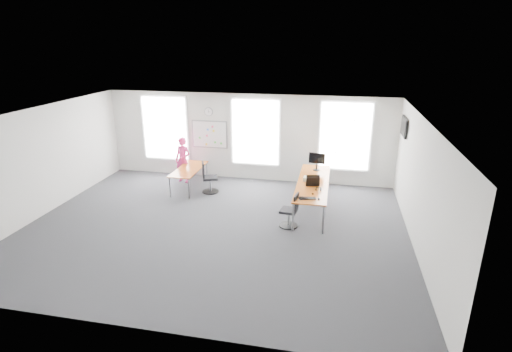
% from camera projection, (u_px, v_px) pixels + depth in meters
% --- Properties ---
extents(floor, '(10.00, 10.00, 0.00)m').
position_uv_depth(floor, '(215.00, 227.00, 10.59)').
color(floor, '#2B2B2F').
rests_on(floor, ground).
extents(ceiling, '(10.00, 10.00, 0.00)m').
position_uv_depth(ceiling, '(210.00, 115.00, 9.60)').
color(ceiling, white).
rests_on(ceiling, ground).
extents(wall_back, '(10.00, 0.00, 10.00)m').
position_uv_depth(wall_back, '(247.00, 137.00, 13.80)').
color(wall_back, silver).
rests_on(wall_back, ground).
extents(wall_front, '(10.00, 0.00, 10.00)m').
position_uv_depth(wall_front, '(138.00, 253.00, 6.40)').
color(wall_front, silver).
rests_on(wall_front, ground).
extents(wall_left, '(0.00, 10.00, 10.00)m').
position_uv_depth(wall_left, '(39.00, 162.00, 11.04)').
color(wall_left, silver).
rests_on(wall_left, ground).
extents(wall_right, '(0.00, 10.00, 10.00)m').
position_uv_depth(wall_right, '(421.00, 188.00, 9.16)').
color(wall_right, silver).
rests_on(wall_right, ground).
extents(window_left, '(1.60, 0.06, 2.20)m').
position_uv_depth(window_left, '(165.00, 128.00, 14.27)').
color(window_left, silver).
rests_on(window_left, wall_back).
extents(window_mid, '(1.60, 0.06, 2.20)m').
position_uv_depth(window_mid, '(256.00, 132.00, 13.65)').
color(window_mid, silver).
rests_on(window_mid, wall_back).
extents(window_right, '(1.60, 0.06, 2.20)m').
position_uv_depth(window_right, '(345.00, 136.00, 13.08)').
color(window_right, silver).
rests_on(window_right, wall_back).
extents(desk_right, '(0.89, 3.34, 0.81)m').
position_uv_depth(desk_right, '(313.00, 184.00, 11.58)').
color(desk_right, '#B0571D').
rests_on(desk_right, ground).
extents(desk_left, '(0.75, 1.88, 0.69)m').
position_uv_depth(desk_left, '(189.00, 170.00, 13.16)').
color(desk_left, '#B0571D').
rests_on(desk_left, ground).
extents(chair_right, '(0.50, 0.50, 0.93)m').
position_uv_depth(chair_right, '(291.00, 212.00, 10.52)').
color(chair_right, black).
rests_on(chair_right, ground).
extents(chair_left, '(0.60, 0.59, 1.01)m').
position_uv_depth(chair_left, '(208.00, 179.00, 12.88)').
color(chair_left, black).
rests_on(chair_left, ground).
extents(person, '(0.65, 0.50, 1.58)m').
position_uv_depth(person, '(183.00, 160.00, 13.72)').
color(person, '#DC2D76').
rests_on(person, ground).
extents(whiteboard, '(1.20, 0.03, 0.90)m').
position_uv_depth(whiteboard, '(210.00, 134.00, 14.01)').
color(whiteboard, white).
rests_on(whiteboard, wall_back).
extents(wall_clock, '(0.30, 0.04, 0.30)m').
position_uv_depth(wall_clock, '(209.00, 112.00, 13.75)').
color(wall_clock, gray).
rests_on(wall_clock, wall_back).
extents(tv, '(0.06, 0.90, 0.55)m').
position_uv_depth(tv, '(404.00, 127.00, 11.68)').
color(tv, black).
rests_on(tv, wall_right).
extents(keyboard, '(0.47, 0.28, 0.02)m').
position_uv_depth(keyboard, '(307.00, 198.00, 10.35)').
color(keyboard, black).
rests_on(keyboard, desk_right).
extents(mouse, '(0.09, 0.12, 0.04)m').
position_uv_depth(mouse, '(319.00, 199.00, 10.29)').
color(mouse, black).
rests_on(mouse, desk_right).
extents(lens_cap, '(0.08, 0.08, 0.01)m').
position_uv_depth(lens_cap, '(313.00, 194.00, 10.66)').
color(lens_cap, black).
rests_on(lens_cap, desk_right).
extents(headphones, '(0.17, 0.09, 0.10)m').
position_uv_depth(headphones, '(318.00, 189.00, 10.89)').
color(headphones, black).
rests_on(headphones, desk_right).
extents(laptop_sleeve, '(0.39, 0.29, 0.31)m').
position_uv_depth(laptop_sleeve, '(313.00, 181.00, 11.18)').
color(laptop_sleeve, black).
rests_on(laptop_sleeve, desk_right).
extents(paper_stack, '(0.35, 0.27, 0.12)m').
position_uv_depth(paper_stack, '(309.00, 179.00, 11.64)').
color(paper_stack, beige).
rests_on(paper_stack, desk_right).
extents(monitor, '(0.51, 0.21, 0.57)m').
position_uv_depth(monitor, '(317.00, 160.00, 12.45)').
color(monitor, black).
rests_on(monitor, desk_right).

